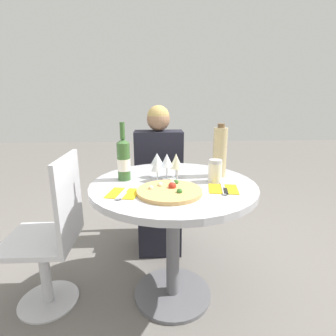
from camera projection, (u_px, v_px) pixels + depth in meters
The scene contains 16 objects.
ground_plane at pixel (173, 294), 1.69m from camera, with size 12.00×12.00×0.00m, color slate.
dining_table at pixel (173, 208), 1.53m from camera, with size 0.94×0.94×0.76m.
chair_behind_diner at pixel (159, 189), 2.32m from camera, with size 0.40×0.40×0.92m.
seated_diner at pixel (159, 186), 2.16m from camera, with size 0.39×0.41×1.17m.
chair_empty_side at pixel (52, 237), 1.52m from camera, with size 0.40×0.40×0.92m.
pizza_large at pixel (169, 191), 1.33m from camera, with size 0.33×0.33×0.05m.
wine_bottle at pixel (124, 159), 1.51m from camera, with size 0.08×0.08×0.34m.
tall_carafe at pixel (220, 152), 1.58m from camera, with size 0.08×0.08×0.32m.
sugar_shaker at pixel (215, 171), 1.49m from camera, with size 0.08×0.08×0.13m.
wine_glass_back_left at pixel (157, 159), 1.57m from camera, with size 0.07×0.07×0.15m.
wine_glass_front_right at pixel (177, 163), 1.50m from camera, with size 0.07×0.07×0.14m.
wine_glass_back_right at pixel (176, 160), 1.57m from camera, with size 0.06×0.06×0.15m.
wine_glass_front_left at pixel (157, 165), 1.49m from camera, with size 0.07×0.07×0.14m.
wine_glass_center at pixel (167, 161), 1.53m from camera, with size 0.07×0.07×0.15m.
place_setting_left at pixel (123, 193), 1.32m from camera, with size 0.18×0.19×0.01m.
place_setting_right at pixel (223, 189), 1.38m from camera, with size 0.17×0.19×0.01m.
Camera 1 is at (-0.10, -1.41, 1.23)m, focal length 28.00 mm.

